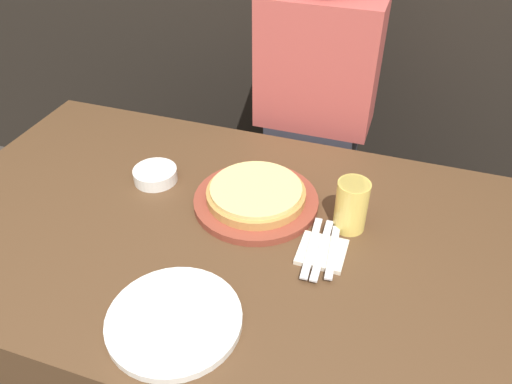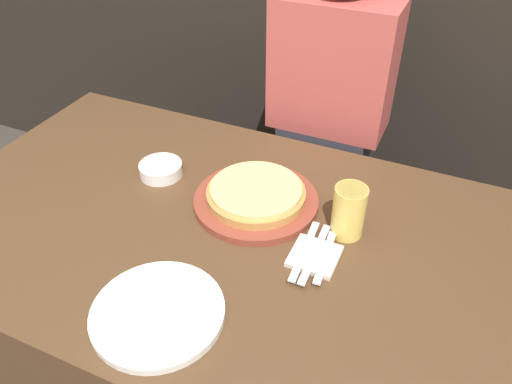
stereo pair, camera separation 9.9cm
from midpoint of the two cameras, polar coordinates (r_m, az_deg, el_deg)
The scene contains 10 objects.
dining_table at distance 1.53m, azimuth -5.06°, elevation -14.67°, with size 1.57×0.93×0.74m.
pizza_on_board at distance 1.31m, azimuth -2.16°, elevation -0.61°, with size 0.33×0.33×0.06m.
beer_glass at distance 1.22m, azimuth 8.62°, elevation -1.41°, with size 0.08×0.08×0.14m.
dinner_plate at distance 1.07m, azimuth -12.03°, elevation -14.21°, with size 0.28×0.28×0.02m.
side_bowl at distance 1.44m, azimuth -13.37°, elevation 1.87°, with size 0.12×0.12×0.04m.
napkin_stack at distance 1.19m, azimuth 5.17°, elevation -6.91°, with size 0.11×0.11×0.01m.
fork at distance 1.18m, azimuth 4.02°, elevation -6.36°, with size 0.03×0.21×0.00m.
dinner_knife at distance 1.18m, azimuth 5.20°, elevation -6.62°, with size 0.02×0.21×0.00m.
spoon at distance 1.18m, azimuth 6.38°, elevation -6.88°, with size 0.03×0.18×0.00m.
diner_person at distance 1.77m, azimuth 4.88°, elevation 6.31°, with size 0.38×0.20×1.34m.
Camera 1 is at (0.37, -0.85, 1.58)m, focal length 35.00 mm.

